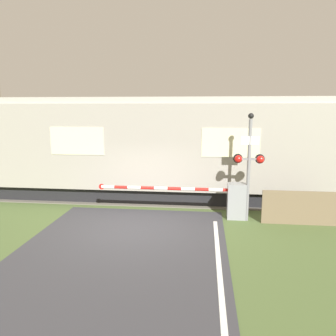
{
  "coord_description": "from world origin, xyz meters",
  "views": [
    {
      "loc": [
        2.12,
        -9.34,
        3.67
      ],
      "look_at": [
        0.83,
        2.05,
        1.58
      ],
      "focal_mm": 35.0,
      "sensor_mm": 36.0,
      "label": 1
    }
  ],
  "objects": [
    {
      "name": "track_bed",
      "position": [
        0.0,
        3.98,
        0.02
      ],
      "size": [
        36.0,
        3.2,
        0.13
      ],
      "color": "#666056",
      "rests_on": "ground_plane"
    },
    {
      "name": "ground_plane",
      "position": [
        0.0,
        0.0,
        0.0
      ],
      "size": [
        80.0,
        80.0,
        0.0
      ],
      "primitive_type": "plane",
      "color": "#4C6033"
    },
    {
      "name": "crossing_barrier",
      "position": [
        2.85,
        1.45,
        0.66
      ],
      "size": [
        5.04,
        0.44,
        1.21
      ],
      "color": "gray",
      "rests_on": "ground_plane"
    },
    {
      "name": "roadside_fence",
      "position": [
        5.19,
        1.07,
        0.55
      ],
      "size": [
        2.43,
        0.06,
        1.1
      ],
      "color": "#726047",
      "rests_on": "ground_plane"
    },
    {
      "name": "train",
      "position": [
        -2.65,
        3.98,
        2.09
      ],
      "size": [
        20.62,
        3.12,
        4.09
      ],
      "color": "black",
      "rests_on": "ground_plane"
    },
    {
      "name": "signal_post",
      "position": [
        3.54,
        1.28,
        2.0
      ],
      "size": [
        1.0,
        0.26,
        3.53
      ],
      "color": "gray",
      "rests_on": "ground_plane"
    }
  ]
}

